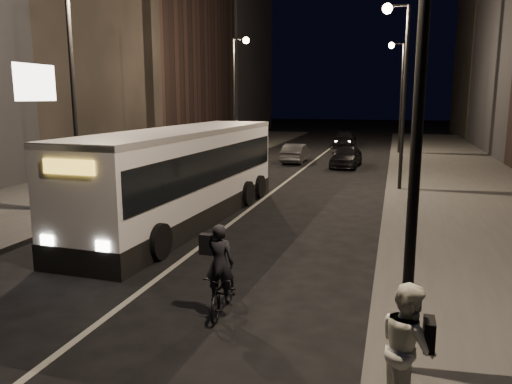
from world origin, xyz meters
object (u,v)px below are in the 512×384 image
Objects in this scene: streetlight_right_far at (398,83)px; city_bus at (184,171)px; streetlight_left_far at (237,81)px; pedestrian_woman at (407,347)px; streetlight_right_near at (403,15)px; car_mid at (296,153)px; car_far at (345,139)px; car_near at (346,156)px; streetlight_right_mid at (399,72)px; cyclist_on_bicycle at (222,284)px; streetlight_left_near at (78,65)px.

streetlight_right_far reaches higher than city_bus.
streetlight_left_far is 4.62× the size of pedestrian_woman.
car_mid is (-6.37, 25.24, -4.73)m from streetlight_right_near.
streetlight_right_near reaches higher than car_far.
car_near is at bearing -15.40° from streetlight_left_far.
streetlight_right_mid is 15.59m from cyclist_on_bicycle.
car_near is at bearing 110.24° from streetlight_right_mid.
streetlight_right_far is at bearing 73.69° from car_near.
streetlight_left_near is 10.98m from cyclist_on_bicycle.
streetlight_left_near is 1.00× the size of streetlight_left_far.
cyclist_on_bicycle is 1.07× the size of pedestrian_woman.
car_far is (-4.27, 20.97, -4.69)m from streetlight_right_mid.
cyclist_on_bicycle is (7.47, -24.51, -4.73)m from streetlight_left_far.
car_near is at bearing -86.16° from car_far.
streetlight_right_near is 26.45m from car_mid.
streetlight_right_far is at bearing 66.04° from streetlight_left_near.
streetlight_left_near is 1.99× the size of car_near.
car_mid is at bearing -133.30° from streetlight_right_far.
pedestrian_woman is (0.27, -33.00, -4.32)m from streetlight_right_far.
streetlight_right_mid is at bearing -80.62° from car_far.
car_far is (-4.27, 36.97, -4.69)m from streetlight_right_near.
streetlight_right_far is 0.67× the size of city_bus.
pedestrian_woman is (0.27, -1.00, -4.32)m from streetlight_right_near.
streetlight_left_far is 13.54m from car_far.
streetlight_left_near is at bearing -143.12° from streetlight_right_mid.
car_far is (-4.54, 37.97, -0.37)m from pedestrian_woman.
city_bus is at bearing -132.96° from streetlight_right_mid.
car_near is 0.89× the size of car_far.
pedestrian_woman reaches higher than car_far.
car_near is (7.77, -2.14, -4.67)m from streetlight_left_far.
car_far is at bearing 96.59° from streetlight_right_near.
streetlight_left_near is 5.15m from city_bus.
streetlight_right_far is at bearing 90.00° from streetlight_right_near.
car_mid is 0.83× the size of car_far.
streetlight_right_near is 1.77× the size of car_far.
car_far reaches higher than car_mid.
streetlight_left_near is at bearing 27.29° from pedestrian_woman.
car_mid is (-6.37, -6.76, -4.73)m from streetlight_right_far.
car_near is (-2.90, 7.86, -4.67)m from streetlight_right_mid.
car_far is at bearing 59.77° from streetlight_left_far.
cyclist_on_bicycle is at bearing 31.02° from pedestrian_woman.
streetlight_right_far is 9.82m from car_near.
streetlight_right_far reaches higher than car_far.
pedestrian_woman is (10.93, -27.00, -4.32)m from streetlight_left_far.
streetlight_right_mid is 14.62m from streetlight_left_far.
streetlight_right_near is 4.45m from pedestrian_woman.
streetlight_right_mid is 17.54m from pedestrian_woman.
cyclist_on_bicycle is 0.49× the size of car_mid.
streetlight_left_far reaches higher than car_mid.
car_far is at bearing 130.68° from streetlight_right_far.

